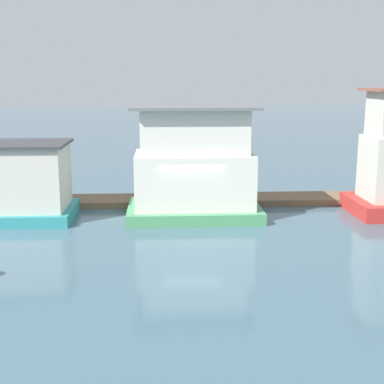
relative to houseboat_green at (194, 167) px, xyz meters
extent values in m
plane|color=#426070|center=(-0.17, -0.55, -2.17)|extent=(200.00, 200.00, 0.00)
cube|color=brown|center=(-0.17, 2.50, -2.02)|extent=(33.80, 2.00, 0.30)
cube|color=#4C9360|center=(0.00, 0.00, -1.92)|extent=(5.71, 3.79, 0.49)
cube|color=silver|center=(0.00, 0.00, -0.53)|extent=(5.01, 3.08, 2.30)
cube|color=silver|center=(0.00, 0.00, 1.55)|extent=(4.49, 2.56, 1.87)
cube|color=slate|center=(0.00, 0.00, 2.55)|extent=(5.31, 3.38, 0.12)
cylinder|color=brown|center=(-0.91, 1.25, -1.38)|extent=(0.28, 0.28, 1.58)
camera|label=1|loc=(-1.37, -22.66, 3.71)|focal=50.00mm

